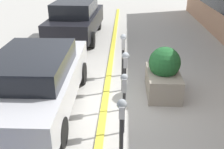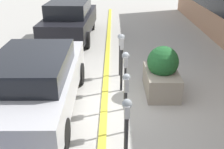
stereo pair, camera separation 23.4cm
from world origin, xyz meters
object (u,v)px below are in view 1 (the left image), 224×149
object	(u,v)px
parking_meter_middle	(125,66)
parking_meter_fourth	(123,53)
planter_box	(164,74)
parking_meter_nearest	(122,120)
parking_meter_second	(124,89)
parked_car_middle	(36,80)
parked_car_rear	(76,19)
parking_meter_farthest	(123,47)

from	to	relation	value
parking_meter_middle	parking_meter_fourth	world-z (taller)	parking_meter_fourth
planter_box	parking_meter_fourth	bearing A→B (deg)	84.64
parking_meter_nearest	parking_meter_middle	size ratio (longest dim) A/B	0.91
parking_meter_second	parked_car_middle	world-z (taller)	parked_car_middle
parked_car_middle	parked_car_rear	size ratio (longest dim) A/B	0.97
planter_box	parked_car_rear	world-z (taller)	parked_car_rear
planter_box	parked_car_middle	xyz separation A→B (m)	(-0.91, 3.02, 0.21)
parking_meter_second	parking_meter_middle	bearing A→B (deg)	-1.29
parked_car_middle	parked_car_rear	world-z (taller)	parked_car_rear
parking_meter_nearest	parking_meter_middle	distance (m)	1.82
parking_meter_nearest	parked_car_rear	world-z (taller)	parked_car_rear
parking_meter_fourth	parked_car_rear	world-z (taller)	parked_car_rear
planter_box	parked_car_rear	bearing A→B (deg)	32.17
parking_meter_nearest	parking_meter_fourth	size ratio (longest dim) A/B	0.84
parking_meter_fourth	parking_meter_farthest	size ratio (longest dim) A/B	1.21
parked_car_middle	parking_meter_nearest	bearing A→B (deg)	-132.45
parking_meter_second	parked_car_middle	distance (m)	2.19
parking_meter_fourth	parking_meter_middle	bearing A→B (deg)	-176.64
parking_meter_farthest	planter_box	bearing A→B (deg)	-135.28
parked_car_middle	parked_car_rear	distance (m)	5.86
parked_car_middle	parking_meter_fourth	bearing A→B (deg)	-63.85
parking_meter_farthest	parked_car_middle	size ratio (longest dim) A/B	0.29
parking_meter_second	parking_meter_fourth	distance (m)	1.85
parked_car_middle	planter_box	bearing A→B (deg)	-74.17
parking_meter_second	planter_box	world-z (taller)	parking_meter_second
parked_car_rear	parked_car_middle	bearing A→B (deg)	-176.84
parked_car_rear	parking_meter_farthest	bearing A→B (deg)	-149.87
parking_meter_fourth	parking_meter_farthest	distance (m)	0.99
parking_meter_fourth	parked_car_rear	bearing A→B (deg)	23.04
parking_meter_farthest	parked_car_rear	xyz separation A→B (m)	(3.88, 2.05, -0.08)
parking_meter_nearest	parking_meter_farthest	size ratio (longest dim) A/B	1.02
parking_meter_nearest	parked_car_middle	bearing A→B (deg)	48.37
parking_meter_farthest	parked_car_rear	size ratio (longest dim) A/B	0.28
parking_meter_nearest	parking_meter_farthest	distance (m)	3.74
parking_meter_farthest	planter_box	size ratio (longest dim) A/B	0.93
parking_meter_farthest	parked_car_middle	distance (m)	2.79
parked_car_middle	parked_car_rear	bearing A→B (deg)	0.08
parking_meter_second	parking_meter_farthest	xyz separation A→B (m)	(2.82, 0.05, -0.10)
planter_box	parked_car_rear	distance (m)	5.86
parking_meter_middle	parked_car_rear	size ratio (longest dim) A/B	0.32
parking_meter_fourth	parked_car_rear	xyz separation A→B (m)	(4.86, 2.07, -0.26)
parking_meter_nearest	planter_box	size ratio (longest dim) A/B	0.95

